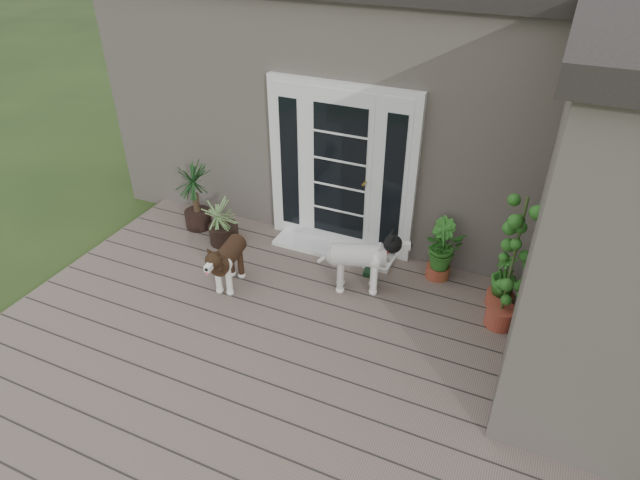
% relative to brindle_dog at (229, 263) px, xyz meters
% --- Properties ---
extents(deck, '(6.20, 4.60, 0.12)m').
position_rel_brindle_dog_xyz_m(deck, '(1.04, -0.84, -0.37)').
color(deck, '#6B5B4C').
rests_on(deck, ground).
extents(house_main, '(7.40, 4.00, 3.10)m').
position_rel_brindle_dog_xyz_m(house_main, '(1.04, 3.41, 1.12)').
color(house_main, '#665E54').
rests_on(house_main, ground).
extents(house_wing, '(1.60, 2.40, 3.10)m').
position_rel_brindle_dog_xyz_m(house_wing, '(3.94, 0.26, 1.12)').
color(house_wing, '#665E54').
rests_on(house_wing, ground).
extents(door_unit, '(1.90, 0.14, 2.15)m').
position_rel_brindle_dog_xyz_m(door_unit, '(0.84, 1.36, 0.76)').
color(door_unit, white).
rests_on(door_unit, deck).
extents(door_step, '(1.60, 0.40, 0.05)m').
position_rel_brindle_dog_xyz_m(door_step, '(0.84, 1.16, -0.29)').
color(door_step, white).
rests_on(door_step, deck).
extents(brindle_dog, '(0.42, 0.79, 0.63)m').
position_rel_brindle_dog_xyz_m(brindle_dog, '(0.00, 0.00, 0.00)').
color(brindle_dog, '#3D2516').
rests_on(brindle_dog, deck).
extents(white_dog, '(0.91, 0.62, 0.70)m').
position_rel_brindle_dog_xyz_m(white_dog, '(1.40, 0.54, 0.04)').
color(white_dog, white).
rests_on(white_dog, deck).
extents(spider_plant, '(0.65, 0.65, 0.69)m').
position_rel_brindle_dog_xyz_m(spider_plant, '(-0.57, 0.76, 0.03)').
color(spider_plant, '#798E57').
rests_on(spider_plant, deck).
extents(yucca, '(0.81, 0.81, 0.98)m').
position_rel_brindle_dog_xyz_m(yucca, '(-1.11, 0.95, 0.18)').
color(yucca, black).
rests_on(yucca, deck).
extents(herb_a, '(0.64, 0.64, 0.58)m').
position_rel_brindle_dog_xyz_m(herb_a, '(2.23, 1.16, -0.02)').
color(herb_a, '#1F5217').
rests_on(herb_a, deck).
extents(herb_b, '(0.53, 0.53, 0.57)m').
position_rel_brindle_dog_xyz_m(herb_b, '(2.20, 1.16, -0.03)').
color(herb_b, '#205D1A').
rests_on(herb_b, deck).
extents(herb_c, '(0.36, 0.36, 0.53)m').
position_rel_brindle_dog_xyz_m(herb_c, '(2.97, 0.92, -0.05)').
color(herb_c, '#1C5117').
rests_on(herb_c, deck).
extents(sapling, '(0.56, 0.56, 1.62)m').
position_rel_brindle_dog_xyz_m(sapling, '(3.02, 0.58, 0.50)').
color(sapling, '#265919').
rests_on(sapling, deck).
extents(clog_left, '(0.17, 0.31, 0.09)m').
position_rel_brindle_dog_xyz_m(clog_left, '(1.42, 0.91, -0.27)').
color(clog_left, black).
rests_on(clog_left, deck).
extents(clog_right, '(0.26, 0.32, 0.09)m').
position_rel_brindle_dog_xyz_m(clog_right, '(1.32, 1.08, -0.27)').
color(clog_right, black).
rests_on(clog_right, deck).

